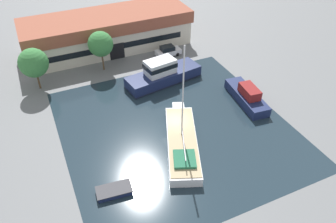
# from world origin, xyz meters

# --- Properties ---
(ground_plane) EXTENTS (440.00, 440.00, 0.00)m
(ground_plane) POSITION_xyz_m (0.00, 0.00, 0.00)
(ground_plane) COLOR slate
(water_canal) EXTENTS (26.21, 27.09, 0.01)m
(water_canal) POSITION_xyz_m (0.00, 0.00, 0.00)
(water_canal) COLOR #1E2D38
(water_canal) RESTS_ON ground
(warehouse_building) EXTENTS (27.39, 9.29, 5.76)m
(warehouse_building) POSITION_xyz_m (-1.18, 23.67, 2.92)
(warehouse_building) COLOR beige
(warehouse_building) RESTS_ON ground
(quay_tree_near_building) EXTENTS (3.71, 3.71, 6.16)m
(quay_tree_near_building) POSITION_xyz_m (-4.13, 16.81, 4.30)
(quay_tree_near_building) COLOR brown
(quay_tree_near_building) RESTS_ON ground
(quay_tree_by_water) EXTENTS (3.97, 3.97, 6.05)m
(quay_tree_by_water) POSITION_xyz_m (-13.70, 15.56, 4.06)
(quay_tree_by_water) COLOR brown
(quay_tree_by_water) RESTS_ON ground
(parked_car) EXTENTS (4.15, 1.90, 1.70)m
(parked_car) POSITION_xyz_m (6.70, 16.82, 0.84)
(parked_car) COLOR silver
(parked_car) RESTS_ON ground
(sailboat_moored) EXTENTS (7.37, 12.78, 12.15)m
(sailboat_moored) POSITION_xyz_m (-0.64, -3.19, 0.65)
(sailboat_moored) COLOR silver
(sailboat_moored) RESTS_ON water_canal
(motor_cruiser) EXTENTS (11.58, 5.16, 3.67)m
(motor_cruiser) POSITION_xyz_m (2.70, 9.87, 1.32)
(motor_cruiser) COLOR #19234C
(motor_cruiser) RESTS_ON water_canal
(small_dinghy) EXTENTS (3.62, 2.10, 0.57)m
(small_dinghy) POSITION_xyz_m (-9.56, -6.38, 0.29)
(small_dinghy) COLOR #19234C
(small_dinghy) RESTS_ON water_canal
(cabin_boat) EXTENTS (3.32, 8.28, 2.50)m
(cabin_boat) POSITION_xyz_m (10.95, 0.87, 0.91)
(cabin_boat) COLOR #19234C
(cabin_boat) RESTS_ON water_canal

